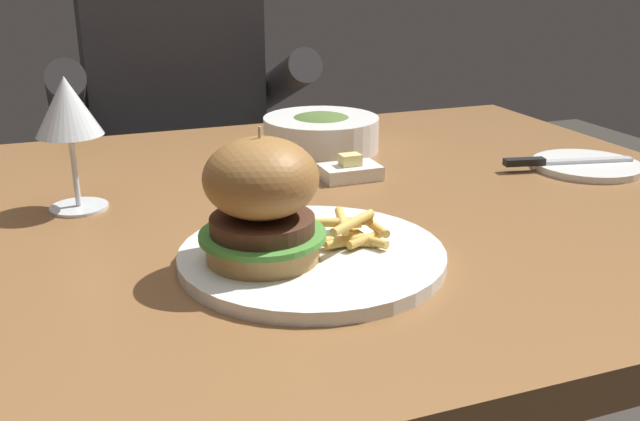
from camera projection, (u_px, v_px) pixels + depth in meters
dining_table at (305, 267)px, 0.94m from camera, size 1.17×0.91×0.74m
main_plate at (312, 256)px, 0.73m from camera, size 0.27×0.27×0.01m
burger_sandwich at (262, 200)px, 0.68m from camera, size 0.13×0.13×0.13m
fries_pile at (351, 232)px, 0.74m from camera, size 0.10×0.08×0.03m
wine_glass at (68, 111)px, 0.84m from camera, size 0.08×0.08×0.16m
bread_plate at (587, 166)px, 1.05m from camera, size 0.16×0.16×0.01m
table_knife at (556, 161)px, 1.04m from camera, size 0.20×0.05×0.01m
butter_dish at (350, 171)px, 1.00m from camera, size 0.08×0.05×0.04m
soup_bowl at (321, 132)px, 1.14m from camera, size 0.19×0.19×0.06m
diner_person at (179, 179)px, 1.60m from camera, size 0.51×0.36×1.18m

